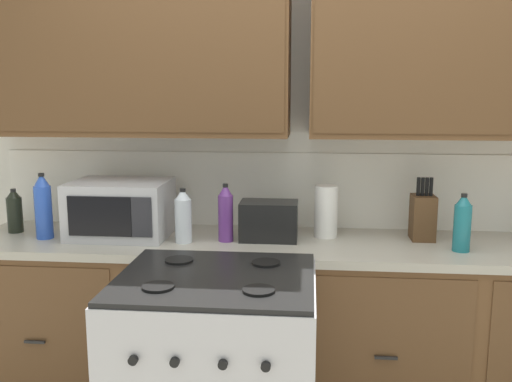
{
  "coord_description": "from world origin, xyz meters",
  "views": [
    {
      "loc": [
        0.06,
        -2.33,
        1.63
      ],
      "look_at": [
        -0.2,
        0.27,
        1.16
      ],
      "focal_mm": 39.05,
      "sensor_mm": 36.0,
      "label": 1
    }
  ],
  "objects_px": {
    "bottle_clear": "(183,216)",
    "bottle_blue": "(43,207)",
    "toaster": "(269,221)",
    "bottle_violet": "(226,213)",
    "bottle_dark": "(15,211)",
    "bottle_teal": "(462,223)",
    "knife_block": "(423,216)",
    "paper_towel_roll": "(326,211)",
    "microwave": "(121,209)"
  },
  "relations": [
    {
      "from": "bottle_clear",
      "to": "bottle_blue",
      "type": "xyz_separation_m",
      "value": [
        -0.7,
        0.01,
        0.03
      ]
    },
    {
      "from": "toaster",
      "to": "bottle_violet",
      "type": "distance_m",
      "value": 0.22
    },
    {
      "from": "bottle_dark",
      "to": "bottle_blue",
      "type": "distance_m",
      "value": 0.24
    },
    {
      "from": "bottle_teal",
      "to": "bottle_blue",
      "type": "bearing_deg",
      "value": 179.03
    },
    {
      "from": "toaster",
      "to": "bottle_violet",
      "type": "height_order",
      "value": "bottle_violet"
    },
    {
      "from": "knife_block",
      "to": "paper_towel_roll",
      "type": "height_order",
      "value": "knife_block"
    },
    {
      "from": "toaster",
      "to": "bottle_dark",
      "type": "xyz_separation_m",
      "value": [
        -1.32,
        0.02,
        0.02
      ]
    },
    {
      "from": "bottle_blue",
      "to": "knife_block",
      "type": "bearing_deg",
      "value": 4.92
    },
    {
      "from": "bottle_dark",
      "to": "bottle_clear",
      "type": "bearing_deg",
      "value": -6.94
    },
    {
      "from": "paper_towel_roll",
      "to": "bottle_teal",
      "type": "xyz_separation_m",
      "value": [
        0.61,
        -0.2,
        0.0
      ]
    },
    {
      "from": "toaster",
      "to": "bottle_violet",
      "type": "relative_size",
      "value": 0.99
    },
    {
      "from": "knife_block",
      "to": "bottle_clear",
      "type": "height_order",
      "value": "knife_block"
    },
    {
      "from": "microwave",
      "to": "knife_block",
      "type": "xyz_separation_m",
      "value": [
        1.5,
        0.08,
        -0.02
      ]
    },
    {
      "from": "bottle_clear",
      "to": "bottle_dark",
      "type": "height_order",
      "value": "bottle_clear"
    },
    {
      "from": "bottle_clear",
      "to": "microwave",
      "type": "bearing_deg",
      "value": 165.39
    },
    {
      "from": "microwave",
      "to": "bottle_blue",
      "type": "bearing_deg",
      "value": -167.69
    },
    {
      "from": "paper_towel_roll",
      "to": "bottle_violet",
      "type": "xyz_separation_m",
      "value": [
        -0.49,
        -0.13,
        0.01
      ]
    },
    {
      "from": "paper_towel_roll",
      "to": "bottle_dark",
      "type": "distance_m",
      "value": 1.6
    },
    {
      "from": "toaster",
      "to": "bottle_clear",
      "type": "height_order",
      "value": "bottle_clear"
    },
    {
      "from": "bottle_dark",
      "to": "bottle_teal",
      "type": "height_order",
      "value": "bottle_teal"
    },
    {
      "from": "microwave",
      "to": "paper_towel_roll",
      "type": "xyz_separation_m",
      "value": [
        1.02,
        0.09,
        -0.01
      ]
    },
    {
      "from": "microwave",
      "to": "toaster",
      "type": "distance_m",
      "value": 0.75
    },
    {
      "from": "toaster",
      "to": "bottle_clear",
      "type": "distance_m",
      "value": 0.42
    },
    {
      "from": "knife_block",
      "to": "paper_towel_roll",
      "type": "bearing_deg",
      "value": 179.22
    },
    {
      "from": "microwave",
      "to": "bottle_clear",
      "type": "bearing_deg",
      "value": -14.61
    },
    {
      "from": "microwave",
      "to": "bottle_teal",
      "type": "distance_m",
      "value": 1.64
    },
    {
      "from": "microwave",
      "to": "bottle_dark",
      "type": "bearing_deg",
      "value": 177.74
    },
    {
      "from": "bottle_teal",
      "to": "bottle_blue",
      "type": "height_order",
      "value": "bottle_blue"
    },
    {
      "from": "bottle_clear",
      "to": "knife_block",
      "type": "bearing_deg",
      "value": 8.3
    },
    {
      "from": "paper_towel_roll",
      "to": "microwave",
      "type": "bearing_deg",
      "value": -175.15
    },
    {
      "from": "knife_block",
      "to": "bottle_clear",
      "type": "xyz_separation_m",
      "value": [
        -1.16,
        -0.17,
        0.01
      ]
    },
    {
      "from": "bottle_dark",
      "to": "bottle_teal",
      "type": "bearing_deg",
      "value": -3.53
    },
    {
      "from": "knife_block",
      "to": "bottle_dark",
      "type": "bearing_deg",
      "value": -178.4
    },
    {
      "from": "microwave",
      "to": "knife_block",
      "type": "height_order",
      "value": "knife_block"
    },
    {
      "from": "toaster",
      "to": "microwave",
      "type": "bearing_deg",
      "value": -179.81
    },
    {
      "from": "paper_towel_roll",
      "to": "bottle_blue",
      "type": "height_order",
      "value": "bottle_blue"
    },
    {
      "from": "bottle_violet",
      "to": "bottle_teal",
      "type": "relative_size",
      "value": 1.06
    },
    {
      "from": "knife_block",
      "to": "bottle_violet",
      "type": "xyz_separation_m",
      "value": [
        -0.96,
        -0.13,
        0.02
      ]
    },
    {
      "from": "toaster",
      "to": "bottle_teal",
      "type": "relative_size",
      "value": 1.05
    },
    {
      "from": "bottle_blue",
      "to": "bottle_teal",
      "type": "bearing_deg",
      "value": -0.97
    },
    {
      "from": "bottle_dark",
      "to": "knife_block",
      "type": "bearing_deg",
      "value": 1.6
    },
    {
      "from": "bottle_violet",
      "to": "bottle_teal",
      "type": "bearing_deg",
      "value": -3.54
    },
    {
      "from": "bottle_clear",
      "to": "bottle_blue",
      "type": "relative_size",
      "value": 0.81
    },
    {
      "from": "paper_towel_roll",
      "to": "bottle_dark",
      "type": "height_order",
      "value": "paper_towel_roll"
    },
    {
      "from": "paper_towel_roll",
      "to": "bottle_blue",
      "type": "relative_size",
      "value": 0.8
    },
    {
      "from": "microwave",
      "to": "bottle_violet",
      "type": "relative_size",
      "value": 1.7
    },
    {
      "from": "knife_block",
      "to": "toaster",
      "type": "bearing_deg",
      "value": -174.07
    },
    {
      "from": "paper_towel_roll",
      "to": "bottle_violet",
      "type": "bearing_deg",
      "value": -164.72
    },
    {
      "from": "knife_block",
      "to": "bottle_dark",
      "type": "xyz_separation_m",
      "value": [
        -2.07,
        -0.06,
        -0.0
      ]
    },
    {
      "from": "bottle_teal",
      "to": "bottle_dark",
      "type": "bearing_deg",
      "value": 176.47
    }
  ]
}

